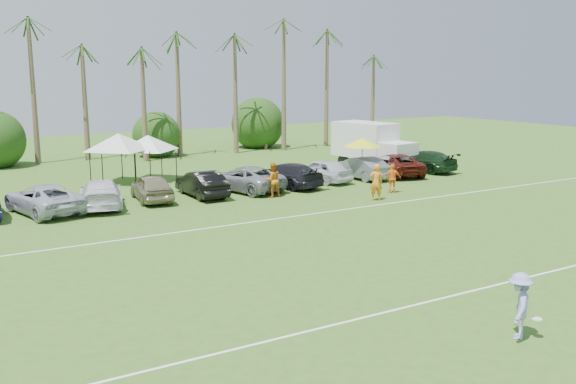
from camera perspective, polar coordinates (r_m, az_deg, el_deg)
ground at (r=17.91m, az=12.77°, el=-12.42°), size 120.00×120.00×0.00m
field_lines at (r=23.94m, az=-0.60°, el=-6.14°), size 80.00×12.10×0.01m
palm_tree_4 at (r=50.33m, az=-22.72°, el=10.57°), size 2.40×2.40×8.90m
palm_tree_5 at (r=51.10m, az=-18.27°, el=11.83°), size 2.40×2.40×9.90m
palm_tree_6 at (r=52.18m, az=-13.94°, el=12.97°), size 2.40×2.40×10.90m
palm_tree_7 at (r=53.55m, az=-9.77°, el=13.97°), size 2.40×2.40×11.90m
palm_tree_8 at (r=55.49m, az=-4.78°, el=11.31°), size 2.40×2.40×8.90m
palm_tree_9 at (r=57.89m, az=-0.25°, el=12.18°), size 2.40×2.40×9.90m
palm_tree_10 at (r=60.63m, az=3.92°, el=12.91°), size 2.40×2.40×10.90m
palm_tree_11 at (r=63.03m, az=7.00°, el=13.55°), size 2.40×2.40×11.90m
bush_tree_2 at (r=53.96m, az=-11.86°, el=5.08°), size 4.00×4.00×4.00m
bush_tree_3 at (r=57.99m, az=-2.46°, el=5.69°), size 4.00×4.00×4.00m
sideline_player_a at (r=35.02m, az=7.84°, el=0.87°), size 0.85×0.72×1.99m
sideline_player_b at (r=35.56m, az=-1.39°, el=1.10°), size 1.04×0.87×1.95m
sideline_player_c at (r=37.29m, az=9.28°, el=1.20°), size 1.07×0.76×1.68m
box_truck at (r=46.23m, az=7.56°, el=4.22°), size 3.26×6.59×3.26m
canopy_tent_left at (r=40.99m, az=-14.86°, el=5.06°), size 4.50×4.50×3.65m
canopy_tent_right at (r=41.86m, az=-12.37°, el=4.96°), size 4.16×4.16×3.37m
market_umbrella at (r=41.19m, az=6.63°, el=4.41°), size 2.44×2.44×2.71m
frisbee_player at (r=18.13m, az=19.87°, el=-9.49°), size 1.32×1.23×1.79m
parked_car_2 at (r=33.82m, az=-20.91°, el=-0.56°), size 3.52×5.64×1.45m
parked_car_3 at (r=34.34m, az=-16.30°, el=-0.12°), size 3.19×5.35×1.45m
parked_car_4 at (r=35.36m, az=-12.01°, el=0.39°), size 2.21×4.44×1.45m
parked_car_5 at (r=36.11m, az=-7.68°, el=0.75°), size 1.55×4.42×1.45m
parked_car_6 at (r=37.52m, az=-3.91°, el=1.20°), size 3.73×5.69×1.45m
parked_car_7 at (r=38.72m, az=-0.11°, el=1.53°), size 3.02×5.32×1.45m
parked_car_8 at (r=40.52m, az=3.03°, el=1.93°), size 2.51×4.52×1.45m
parked_car_9 at (r=41.90m, az=6.44°, el=2.17°), size 1.78×4.49×1.45m
parked_car_10 at (r=43.58m, az=9.45°, el=2.42°), size 3.69×5.68×1.45m
parked_car_11 at (r=45.66m, az=11.88°, el=2.72°), size 2.89×5.29×1.45m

